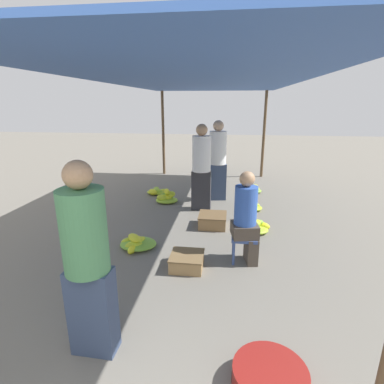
# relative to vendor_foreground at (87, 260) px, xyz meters

# --- Properties ---
(canopy_post_back_left) EXTENTS (0.08, 0.08, 2.45)m
(canopy_post_back_left) POSITION_rel_vendor_foreground_xyz_m (-0.89, 6.87, 0.34)
(canopy_post_back_left) COLOR brown
(canopy_post_back_left) RESTS_ON ground
(canopy_post_back_right) EXTENTS (0.08, 0.08, 2.45)m
(canopy_post_back_right) POSITION_rel_vendor_foreground_xyz_m (2.07, 6.87, 0.34)
(canopy_post_back_right) COLOR brown
(canopy_post_back_right) RESTS_ON ground
(canopy_tarp) EXTENTS (3.36, 7.82, 0.04)m
(canopy_tarp) POSITION_rel_vendor_foreground_xyz_m (0.59, 3.17, 1.58)
(canopy_tarp) COLOR #33569E
(canopy_tarp) RESTS_ON canopy_post_front_left
(vendor_foreground) EXTENTS (0.39, 0.38, 1.71)m
(vendor_foreground) POSITION_rel_vendor_foreground_xyz_m (0.00, 0.00, 0.00)
(vendor_foreground) COLOR #384766
(vendor_foreground) RESTS_ON ground
(stool) EXTENTS (0.34, 0.34, 0.37)m
(stool) POSITION_rel_vendor_foreground_xyz_m (1.35, 1.75, -0.59)
(stool) COLOR #384C84
(stool) RESTS_ON ground
(vendor_seated) EXTENTS (0.39, 0.39, 1.27)m
(vendor_seated) POSITION_rel_vendor_foreground_xyz_m (1.37, 1.75, -0.23)
(vendor_seated) COLOR #4C4238
(vendor_seated) RESTS_ON ground
(basin_black) EXTENTS (0.58, 0.58, 0.17)m
(basin_black) POSITION_rel_vendor_foreground_xyz_m (1.48, -0.19, -0.80)
(basin_black) COLOR maroon
(basin_black) RESTS_ON ground
(banana_pile_left_0) EXTENTS (0.59, 0.55, 0.21)m
(banana_pile_left_0) POSITION_rel_vendor_foreground_xyz_m (-0.25, 1.96, -0.82)
(banana_pile_left_0) COLOR yellow
(banana_pile_left_0) RESTS_ON ground
(banana_pile_left_1) EXTENTS (0.49, 0.43, 0.30)m
(banana_pile_left_1) POSITION_rel_vendor_foreground_xyz_m (-0.25, 4.14, -0.79)
(banana_pile_left_1) COLOR #7CB636
(banana_pile_left_1) RESTS_ON ground
(banana_pile_left_2) EXTENTS (0.53, 0.51, 0.16)m
(banana_pile_left_2) POSITION_rel_vendor_foreground_xyz_m (-0.60, 4.71, -0.82)
(banana_pile_left_2) COLOR yellow
(banana_pile_left_2) RESTS_ON ground
(banana_pile_right_0) EXTENTS (0.41, 0.40, 0.17)m
(banana_pile_right_0) POSITION_rel_vendor_foreground_xyz_m (1.61, 3.86, -0.82)
(banana_pile_right_0) COLOR #ADC92D
(banana_pile_right_0) RESTS_ON ground
(banana_pile_right_1) EXTENTS (0.55, 0.45, 0.24)m
(banana_pile_right_1) POSITION_rel_vendor_foreground_xyz_m (1.58, 2.76, -0.80)
(banana_pile_right_1) COLOR yellow
(banana_pile_right_1) RESTS_ON ground
(banana_pile_right_2) EXTENTS (0.45, 0.47, 0.22)m
(banana_pile_right_2) POSITION_rel_vendor_foreground_xyz_m (1.69, 5.15, -0.81)
(banana_pile_right_2) COLOR #B7CE2B
(banana_pile_right_2) RESTS_ON ground
(crate_near) EXTENTS (0.44, 0.44, 0.19)m
(crate_near) POSITION_rel_vendor_foreground_xyz_m (0.60, 1.47, -0.79)
(crate_near) COLOR #9E7A4C
(crate_near) RESTS_ON ground
(crate_mid) EXTENTS (0.49, 0.49, 0.23)m
(crate_mid) POSITION_rel_vendor_foreground_xyz_m (0.85, 2.90, -0.77)
(crate_mid) COLOR olive
(crate_mid) RESTS_ON ground
(shopper_walking_mid) EXTENTS (0.43, 0.43, 1.76)m
(shopper_walking_mid) POSITION_rel_vendor_foreground_xyz_m (0.85, 4.49, 0.03)
(shopper_walking_mid) COLOR #384766
(shopper_walking_mid) RESTS_ON ground
(shopper_walking_far) EXTENTS (0.39, 0.37, 1.73)m
(shopper_walking_far) POSITION_rel_vendor_foreground_xyz_m (0.56, 3.79, 0.01)
(shopper_walking_far) COLOR #2D2D33
(shopper_walking_far) RESTS_ON ground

